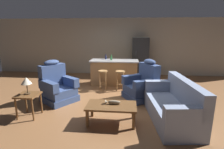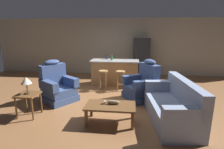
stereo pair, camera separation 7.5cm
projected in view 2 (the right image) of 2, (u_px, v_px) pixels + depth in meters
The scene contains 15 objects.
ground_plane at pixel (111, 97), 5.48m from camera, with size 12.00×12.00×0.00m.
back_wall at pixel (119, 47), 8.19m from camera, with size 12.00×0.05×2.60m.
coffee_table at pixel (110, 107), 3.86m from camera, with size 1.10×0.60×0.42m.
fish_figurine at pixel (112, 102), 3.89m from camera, with size 0.34×0.10×0.10m.
couch at pixel (173, 106), 3.97m from camera, with size 1.04×1.98×0.94m.
recliner_near_lamp at pixel (58, 87), 5.13m from camera, with size 1.17×1.17×1.20m.
recliner_near_island at pixel (143, 85), 5.25m from camera, with size 1.15×1.15×1.20m.
end_table at pixel (28, 98), 4.16m from camera, with size 0.48×0.48×0.56m.
table_lamp at pixel (26, 81), 4.07m from camera, with size 0.24×0.24×0.41m.
kitchen_island at pixel (115, 72), 6.67m from camera, with size 1.80×0.70×0.95m.
bar_stool_left at pixel (103, 76), 6.10m from camera, with size 0.32×0.32×0.68m.
bar_stool_right at pixel (120, 77), 6.04m from camera, with size 0.32×0.32×0.68m.
refrigerator at pixel (141, 58), 7.62m from camera, with size 0.70×0.69×1.76m.
bottle_tall_green at pixel (106, 57), 6.75m from camera, with size 0.06×0.06×0.20m.
bottle_short_amber at pixel (112, 58), 6.56m from camera, with size 0.07×0.07×0.21m.
Camera 2 is at (0.63, -5.12, 1.99)m, focal length 28.00 mm.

